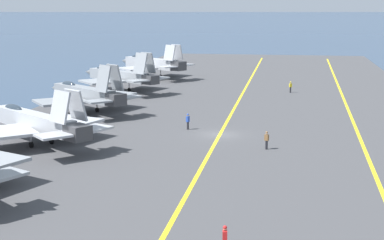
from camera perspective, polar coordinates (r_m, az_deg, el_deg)
The scene contains 12 objects.
ground_plane at distance 62.82m, azimuth 2.72°, elevation -1.76°, with size 2000.00×2000.00×0.00m, color #2D425B.
carrier_deck at distance 62.77m, azimuth 2.72°, elevation -1.59°, with size 202.01×52.84×0.40m, color #424244.
deck_stripe_foul_line at distance 62.75m, azimuth 16.02°, elevation -1.83°, with size 181.81×0.36×0.01m, color yellow.
deck_stripe_centerline at distance 62.73m, azimuth 2.72°, elevation -1.40°, with size 181.81×0.36×0.01m, color yellow.
parked_jet_third at distance 59.72m, azimuth -14.89°, elevation -0.17°, with size 13.91×16.24×6.03m.
parked_jet_fourth at distance 75.94m, azimuth -10.28°, elevation 2.51°, with size 13.60×14.65×6.53m.
parked_jet_fifth at distance 93.09m, azimuth -6.96°, elevation 4.26°, with size 13.72×16.00×6.51m.
parked_jet_sixth at distance 110.15m, azimuth -3.90°, elevation 5.48°, with size 13.80×15.74×6.48m.
crew_blue_vest at distance 64.93m, azimuth -0.41°, elevation -0.07°, with size 0.46×0.41×1.79m.
crew_brown_vest at distance 56.56m, azimuth 7.25°, elevation -1.88°, with size 0.41×0.46×1.76m.
crew_red_vest at distance 33.32m, azimuth 3.20°, elevation -11.38°, with size 0.41×0.31×1.66m.
crew_yellow_vest at distance 93.16m, azimuth 9.53°, elevation 3.22°, with size 0.41×0.46×1.77m.
Camera 1 is at (-60.79, -7.16, 14.11)m, focal length 55.00 mm.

